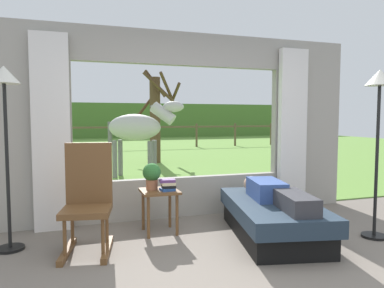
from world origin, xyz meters
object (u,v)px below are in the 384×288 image
(potted_plant, at_px, (152,174))
(horse, at_px, (138,128))
(reclining_person, at_px, (275,193))
(rocking_chair, at_px, (88,198))
(floor_lamp_left, at_px, (5,102))
(side_table, at_px, (160,198))
(pasture_tree, at_px, (156,116))
(floor_lamp_right, at_px, (379,102))
(book_stack, at_px, (168,185))
(recliner_sofa, at_px, (272,218))

(potted_plant, distance_m, horse, 3.98)
(reclining_person, relative_size, rocking_chair, 1.28)
(potted_plant, distance_m, floor_lamp_left, 1.76)
(side_table, xyz_separation_m, pasture_tree, (1.37, 6.51, 1.02))
(reclining_person, height_order, floor_lamp_right, floor_lamp_right)
(side_table, xyz_separation_m, book_stack, (0.09, -0.06, 0.16))
(side_table, relative_size, horse, 0.30)
(floor_lamp_right, bearing_deg, side_table, 158.12)
(potted_plant, height_order, floor_lamp_left, floor_lamp_left)
(book_stack, xyz_separation_m, floor_lamp_right, (2.24, -0.88, 0.97))
(book_stack, bearing_deg, side_table, 146.15)
(floor_lamp_left, bearing_deg, pasture_tree, 65.58)
(recliner_sofa, relative_size, floor_lamp_right, 0.96)
(reclining_person, height_order, side_table, reclining_person)
(rocking_chair, bearing_deg, potted_plant, 36.99)
(side_table, distance_m, book_stack, 0.19)
(floor_lamp_left, relative_size, floor_lamp_right, 0.99)
(horse, xyz_separation_m, pasture_tree, (0.97, 2.52, 0.29))
(book_stack, bearing_deg, pasture_tree, 78.98)
(potted_plant, bearing_deg, floor_lamp_left, -175.05)
(recliner_sofa, height_order, pasture_tree, pasture_tree)
(reclining_person, xyz_separation_m, side_table, (-1.21, 0.60, -0.10))
(reclining_person, bearing_deg, pasture_tree, 100.49)
(floor_lamp_right, distance_m, pasture_tree, 7.50)
(floor_lamp_right, bearing_deg, reclining_person, 163.26)
(side_table, height_order, potted_plant, potted_plant)
(rocking_chair, xyz_separation_m, potted_plant, (0.75, 0.37, 0.16))
(reclining_person, height_order, floor_lamp_left, floor_lamp_left)
(horse, bearing_deg, potted_plant, 22.34)
(reclining_person, relative_size, floor_lamp_right, 0.74)
(book_stack, bearing_deg, floor_lamp_right, -21.35)
(side_table, bearing_deg, recliner_sofa, -24.41)
(rocking_chair, relative_size, potted_plant, 3.50)
(reclining_person, distance_m, horse, 4.70)
(side_table, height_order, pasture_tree, pasture_tree)
(rocking_chair, height_order, horse, horse)
(pasture_tree, bearing_deg, floor_lamp_right, -82.65)
(recliner_sofa, height_order, side_table, side_table)
(book_stack, bearing_deg, reclining_person, -25.66)
(rocking_chair, xyz_separation_m, pasture_tree, (2.20, 6.82, 0.90))
(recliner_sofa, bearing_deg, reclining_person, -78.27)
(recliner_sofa, distance_m, horse, 4.70)
(rocking_chair, xyz_separation_m, floor_lamp_right, (3.16, -0.62, 1.01))
(horse, bearing_deg, book_stack, 24.92)
(reclining_person, xyz_separation_m, floor_lamp_left, (-2.83, 0.53, 1.02))
(potted_plant, xyz_separation_m, pasture_tree, (1.45, 6.45, 0.74))
(floor_lamp_right, bearing_deg, pasture_tree, 97.35)
(recliner_sofa, height_order, floor_lamp_right, floor_lamp_right)
(side_table, distance_m, floor_lamp_left, 1.97)
(reclining_person, xyz_separation_m, potted_plant, (-1.29, 0.66, 0.18))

